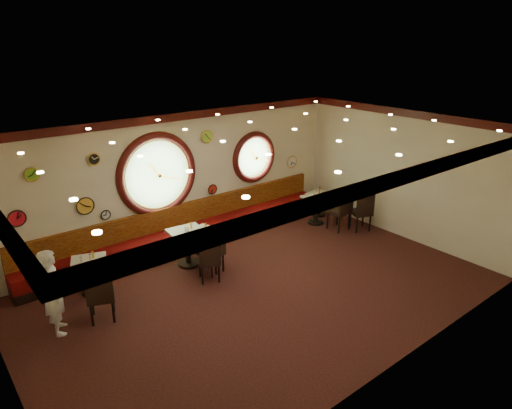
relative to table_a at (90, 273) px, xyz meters
name	(u,v)px	position (x,y,z in m)	size (l,w,h in m)	color
floor	(260,291)	(2.66, -2.04, -0.45)	(9.00, 6.00, 0.00)	black
ceiling	(261,134)	(2.66, -2.04, 2.75)	(9.00, 6.00, 0.02)	#B39432
wall_back	(181,180)	(2.66, 0.96, 1.15)	(9.00, 0.02, 3.20)	beige
wall_front	(395,280)	(2.66, -5.04, 1.15)	(9.00, 0.02, 3.20)	beige
wall_right	(402,174)	(7.16, -2.04, 1.15)	(0.02, 6.00, 3.20)	beige
molding_back	(178,116)	(2.66, 0.91, 2.66)	(9.00, 0.10, 0.18)	#3C0C0B
molding_front	(404,177)	(2.66, -4.99, 2.66)	(9.00, 0.10, 0.18)	#3C0C0B
molding_right	(408,113)	(7.11, -2.04, 2.66)	(0.10, 6.00, 0.18)	#3C0C0B
banquette_base	(190,241)	(2.66, 0.68, -0.35)	(8.00, 0.55, 0.20)	black
banquette_seat	(190,232)	(2.66, 0.68, -0.10)	(8.00, 0.55, 0.30)	#570708
banquette_back	(184,214)	(2.66, 0.90, 0.30)	(8.00, 0.10, 0.55)	#5F1007
porthole_left_glass	(157,175)	(2.06, 0.96, 1.40)	(1.66, 1.66, 0.02)	#8ABC71
porthole_left_frame	(157,175)	(2.06, 0.94, 1.40)	(1.98, 1.98, 0.18)	#3C0C0B
porthole_left_ring	(158,175)	(2.06, 0.91, 1.40)	(1.61, 1.61, 0.03)	gold
porthole_right_glass	(254,157)	(4.86, 0.96, 1.35)	(1.10, 1.10, 0.02)	#8ABC71
porthole_right_frame	(254,157)	(4.86, 0.94, 1.35)	(1.38, 1.38, 0.18)	#3C0C0B
porthole_right_ring	(255,158)	(4.86, 0.91, 1.35)	(1.09, 1.09, 0.03)	gold
wall_clock_0	(17,218)	(-0.94, 0.92, 1.10)	(0.32, 0.32, 0.03)	red
wall_clock_1	(85,206)	(0.36, 0.92, 1.05)	(0.36, 0.36, 0.03)	gold
wall_clock_2	(212,189)	(3.51, 0.92, 0.75)	(0.24, 0.24, 0.03)	red
wall_clock_3	(207,137)	(3.41, 0.92, 2.10)	(0.30, 0.30, 0.03)	#A1DE45
wall_clock_4	(292,162)	(6.21, 0.92, 1.00)	(0.34, 0.34, 0.03)	white
wall_clock_5	(32,174)	(-0.54, 0.92, 1.90)	(0.26, 0.26, 0.03)	#81D42A
wall_clock_6	(94,159)	(0.66, 0.92, 2.00)	(0.24, 0.24, 0.03)	black
wall_clock_7	(106,215)	(0.76, 0.92, 0.75)	(0.20, 0.20, 0.03)	white
table_a	(90,273)	(0.00, 0.00, 0.00)	(0.84, 0.84, 0.72)	black
table_b	(188,244)	(2.11, -0.18, 0.07)	(0.82, 0.82, 0.82)	black
table_c	(204,242)	(2.50, -0.22, 0.00)	(0.81, 0.81, 0.73)	black
table_d	(316,207)	(6.06, -0.27, 0.01)	(0.82, 0.82, 0.74)	black
table_e	(320,201)	(6.56, 0.10, -0.04)	(0.68, 0.68, 0.66)	black
chair_a	(100,291)	(-0.20, -1.09, 0.18)	(0.61, 0.61, 0.69)	black
chair_b	(209,256)	(2.08, -1.10, 0.15)	(0.58, 0.58, 0.65)	black
chair_c	(214,247)	(2.35, -0.87, 0.16)	(0.54, 0.54, 0.67)	black
chair_d	(343,206)	(6.23, -1.02, 0.24)	(0.52, 0.52, 0.75)	black
chair_e	(363,208)	(6.62, -1.38, 0.20)	(0.63, 0.63, 0.71)	black
condiment_a_salt	(81,259)	(-0.13, 0.04, 0.32)	(0.04, 0.04, 0.10)	silver
condiment_b_salt	(185,229)	(2.08, -0.16, 0.42)	(0.04, 0.04, 0.11)	#BCBBC0
condiment_c_salt	(201,229)	(2.48, -0.16, 0.32)	(0.03, 0.03, 0.09)	silver
condiment_d_salt	(314,195)	(6.03, -0.18, 0.34)	(0.04, 0.04, 0.11)	silver
condiment_a_pepper	(90,257)	(0.05, 0.02, 0.32)	(0.04, 0.04, 0.11)	silver
condiment_b_pepper	(188,230)	(2.10, -0.24, 0.43)	(0.04, 0.04, 0.11)	#B9B9BD
condiment_c_pepper	(205,229)	(2.56, -0.20, 0.32)	(0.03, 0.03, 0.09)	silver
condiment_d_pepper	(316,196)	(6.03, -0.26, 0.33)	(0.03, 0.03, 0.09)	silver
condiment_a_bottle	(93,255)	(0.11, 0.04, 0.34)	(0.05, 0.05, 0.15)	gold
condiment_b_bottle	(191,225)	(2.27, -0.09, 0.44)	(0.05, 0.05, 0.15)	gold
condiment_c_bottle	(206,226)	(2.60, -0.15, 0.34)	(0.05, 0.05, 0.15)	gold
condiment_d_bottle	(319,194)	(6.16, -0.25, 0.36)	(0.04, 0.04, 0.14)	gold
condiment_e_salt	(317,191)	(6.49, 0.16, 0.25)	(0.04, 0.04, 0.10)	#BCBCC0
condiment_e_pepper	(320,191)	(6.55, 0.10, 0.26)	(0.04, 0.04, 0.11)	silver
condiment_e_bottle	(320,189)	(6.66, 0.20, 0.28)	(0.05, 0.05, 0.15)	gold
waiter	(54,292)	(-0.89, -0.88, 0.33)	(0.57, 0.37, 1.56)	white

